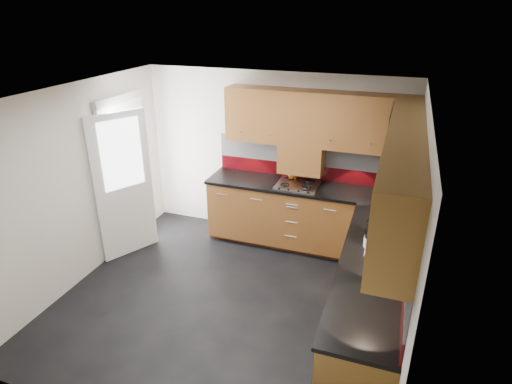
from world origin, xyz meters
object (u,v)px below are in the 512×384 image
at_px(utensil_pot, 293,172).
at_px(food_processor, 374,234).
at_px(toaster, 391,189).
at_px(gas_hob, 298,185).

bearing_deg(utensil_pot, food_processor, -50.72).
xyz_separation_m(utensil_pot, food_processor, (1.24, -1.52, 0.05)).
bearing_deg(toaster, food_processor, -93.75).
xyz_separation_m(utensil_pot, toaster, (1.34, -0.10, -0.02)).
distance_m(gas_hob, toaster, 1.21).
height_order(utensil_pot, toaster, utensil_pot).
distance_m(gas_hob, food_processor, 1.72).
bearing_deg(gas_hob, food_processor, -49.45).
bearing_deg(gas_hob, toaster, 5.39).
xyz_separation_m(gas_hob, toaster, (1.21, 0.11, 0.07)).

